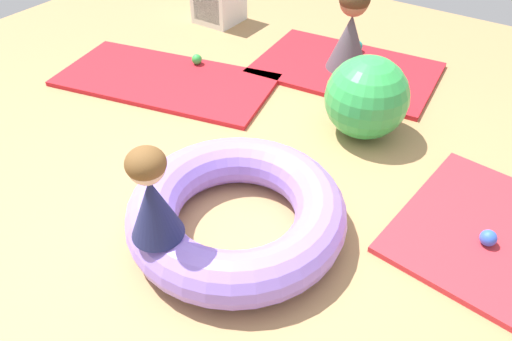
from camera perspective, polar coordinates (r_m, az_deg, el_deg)
ground_plane at (r=3.07m, az=-2.20°, el=-4.93°), size 8.00×8.00×0.00m
gym_mat_front at (r=4.46m, az=-10.59°, el=10.42°), size 2.04×1.30×0.04m
gym_mat_near_left at (r=4.64m, az=10.49°, el=11.66°), size 1.69×1.21×0.04m
inflatable_cushion at (r=2.85m, az=-2.28°, el=-4.91°), size 1.29×1.29×0.30m
child_in_navy at (r=2.40m, az=-12.17°, el=-2.90°), size 0.33×0.33×0.54m
adult_seated at (r=4.48m, az=11.08°, el=15.91°), size 0.53×0.53×0.74m
play_ball_blue at (r=3.09m, az=25.65°, el=-7.15°), size 0.10×0.10×0.10m
play_ball_green at (r=4.62m, az=-6.97°, el=12.86°), size 0.09×0.09×0.09m
play_ball_pink at (r=4.24m, az=12.66°, el=9.66°), size 0.11×0.11×0.11m
play_ball_teal at (r=4.92m, az=11.80°, el=14.12°), size 0.11×0.11×0.11m
exercise_ball_large at (r=3.66m, az=12.88°, el=8.35°), size 0.62×0.62×0.62m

